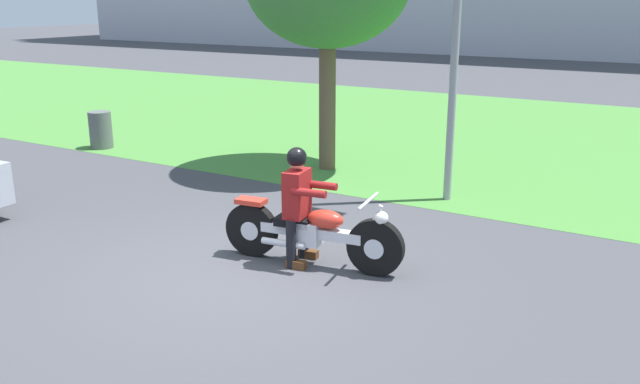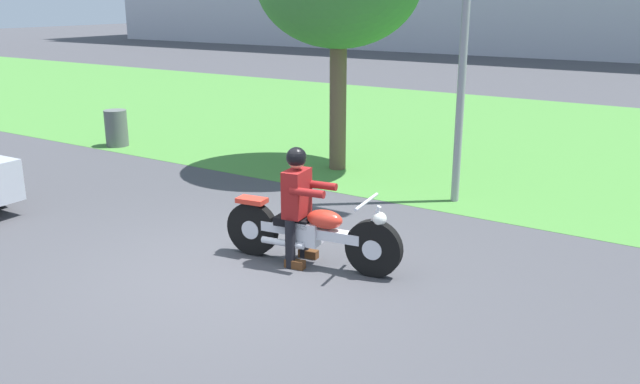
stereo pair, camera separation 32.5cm
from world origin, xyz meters
name	(u,v)px [view 1 (the left image)]	position (x,y,z in m)	size (l,w,h in m)	color
ground	(234,274)	(0.00, 0.00, 0.00)	(120.00, 120.00, 0.00)	#424247
grass_verge	(484,134)	(0.00, 9.43, 0.00)	(60.00, 12.00, 0.01)	#478438
motorcycle_lead	(312,233)	(0.63, 0.70, 0.40)	(2.25, 0.69, 0.89)	black
rider_lead	(298,197)	(0.46, 0.68, 0.83)	(0.59, 0.51, 1.41)	black
trash_can	(101,130)	(-6.50, 3.88, 0.39)	(0.47, 0.47, 0.77)	#595E5B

